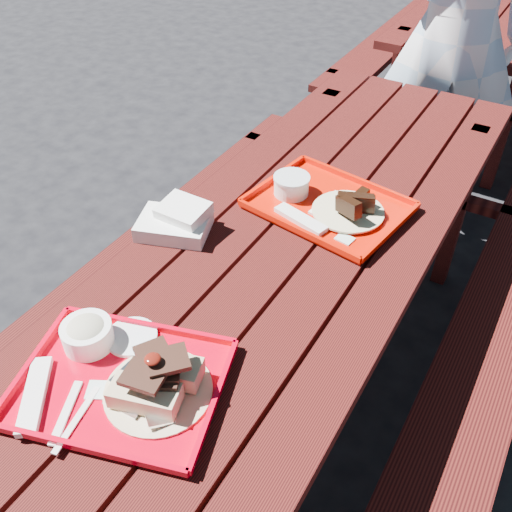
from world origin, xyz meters
name	(u,v)px	position (x,y,z in m)	size (l,w,h in m)	color
ground	(277,405)	(0.00, 0.00, 0.00)	(60.00, 60.00, 0.00)	black
picnic_table_near	(282,294)	(0.00, 0.00, 0.56)	(1.41, 2.40, 0.75)	#48120D
picnic_table_far	(498,22)	(0.00, 2.80, 0.56)	(1.41, 2.40, 0.75)	#48120D
near_tray	(123,370)	(-0.08, -0.57, 0.78)	(0.50, 0.44, 0.13)	red
far_tray	(325,203)	(0.02, 0.21, 0.77)	(0.48, 0.40, 0.07)	red
white_cloth	(177,221)	(-0.29, -0.10, 0.78)	(0.23, 0.20, 0.08)	white
person	(455,35)	(0.03, 1.47, 0.89)	(0.65, 0.43, 1.78)	#BAD7F4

